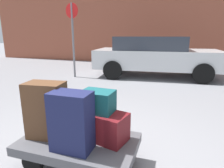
{
  "coord_description": "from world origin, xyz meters",
  "views": [
    {
      "loc": [
        0.95,
        -1.73,
        1.47
      ],
      "look_at": [
        0.0,
        1.2,
        0.69
      ],
      "focal_mm": 31.05,
      "sensor_mm": 36.0,
      "label": 1
    }
  ],
  "objects_px": {
    "suitcase_brown_center": "(46,110)",
    "bollard_kerb_near": "(205,67)",
    "no_parking_sign": "(73,33)",
    "luggage_cart": "(79,145)",
    "parked_car": "(155,55)",
    "duffel_bag_maroon_front_left": "(98,124)",
    "duffel_bag_teal_topmost_pile": "(98,101)",
    "suitcase_navy_front_right": "(72,122)"
  },
  "relations": [
    {
      "from": "suitcase_brown_center",
      "to": "bollard_kerb_near",
      "type": "distance_m",
      "value": 6.62
    },
    {
      "from": "no_parking_sign",
      "to": "luggage_cart",
      "type": "bearing_deg",
      "value": -60.83
    },
    {
      "from": "parked_car",
      "to": "duffel_bag_maroon_front_left",
      "type": "bearing_deg",
      "value": -90.71
    },
    {
      "from": "suitcase_brown_center",
      "to": "duffel_bag_teal_topmost_pile",
      "type": "bearing_deg",
      "value": 8.96
    },
    {
      "from": "duffel_bag_maroon_front_left",
      "to": "suitcase_navy_front_right",
      "type": "relative_size",
      "value": 1.1
    },
    {
      "from": "suitcase_navy_front_right",
      "to": "duffel_bag_teal_topmost_pile",
      "type": "height_order",
      "value": "suitcase_navy_front_right"
    },
    {
      "from": "bollard_kerb_near",
      "to": "parked_car",
      "type": "bearing_deg",
      "value": -158.48
    },
    {
      "from": "suitcase_navy_front_right",
      "to": "bollard_kerb_near",
      "type": "xyz_separation_m",
      "value": [
        2.02,
        6.29,
        -0.33
      ]
    },
    {
      "from": "suitcase_brown_center",
      "to": "parked_car",
      "type": "distance_m",
      "value": 5.47
    },
    {
      "from": "suitcase_navy_front_right",
      "to": "no_parking_sign",
      "type": "distance_m",
      "value": 5.27
    },
    {
      "from": "parked_car",
      "to": "no_parking_sign",
      "type": "bearing_deg",
      "value": -159.28
    },
    {
      "from": "duffel_bag_maroon_front_left",
      "to": "suitcase_navy_front_right",
      "type": "xyz_separation_m",
      "value": [
        -0.16,
        -0.31,
        0.15
      ]
    },
    {
      "from": "suitcase_brown_center",
      "to": "no_parking_sign",
      "type": "xyz_separation_m",
      "value": [
        -2.07,
        4.41,
        0.89
      ]
    },
    {
      "from": "suitcase_navy_front_right",
      "to": "bollard_kerb_near",
      "type": "distance_m",
      "value": 6.62
    },
    {
      "from": "duffel_bag_teal_topmost_pile",
      "to": "no_parking_sign",
      "type": "bearing_deg",
      "value": 125.32
    },
    {
      "from": "duffel_bag_maroon_front_left",
      "to": "no_parking_sign",
      "type": "height_order",
      "value": "no_parking_sign"
    },
    {
      "from": "duffel_bag_maroon_front_left",
      "to": "luggage_cart",
      "type": "bearing_deg",
      "value": -132.1
    },
    {
      "from": "suitcase_navy_front_right",
      "to": "suitcase_brown_center",
      "type": "distance_m",
      "value": 0.43
    },
    {
      "from": "suitcase_navy_front_right",
      "to": "duffel_bag_teal_topmost_pile",
      "type": "distance_m",
      "value": 0.37
    },
    {
      "from": "duffel_bag_teal_topmost_pile",
      "to": "no_parking_sign",
      "type": "relative_size",
      "value": 0.14
    },
    {
      "from": "duffel_bag_maroon_front_left",
      "to": "suitcase_navy_front_right",
      "type": "bearing_deg",
      "value": -103.46
    },
    {
      "from": "duffel_bag_maroon_front_left",
      "to": "no_parking_sign",
      "type": "xyz_separation_m",
      "value": [
        -2.63,
        4.26,
        1.05
      ]
    },
    {
      "from": "luggage_cart",
      "to": "suitcase_navy_front_right",
      "type": "bearing_deg",
      "value": -80.8
    },
    {
      "from": "luggage_cart",
      "to": "duffel_bag_teal_topmost_pile",
      "type": "relative_size",
      "value": 3.66
    },
    {
      "from": "suitcase_brown_center",
      "to": "bollard_kerb_near",
      "type": "relative_size",
      "value": 1.0
    },
    {
      "from": "parked_car",
      "to": "no_parking_sign",
      "type": "height_order",
      "value": "no_parking_sign"
    },
    {
      "from": "luggage_cart",
      "to": "no_parking_sign",
      "type": "distance_m",
      "value": 5.18
    },
    {
      "from": "no_parking_sign",
      "to": "parked_car",
      "type": "bearing_deg",
      "value": 20.72
    },
    {
      "from": "luggage_cart",
      "to": "bollard_kerb_near",
      "type": "xyz_separation_m",
      "value": [
        2.05,
        6.12,
        0.05
      ]
    },
    {
      "from": "suitcase_brown_center",
      "to": "suitcase_navy_front_right",
      "type": "bearing_deg",
      "value": -27.07
    },
    {
      "from": "parked_car",
      "to": "duffel_bag_teal_topmost_pile",
      "type": "bearing_deg",
      "value": -90.71
    },
    {
      "from": "parked_car",
      "to": "bollard_kerb_near",
      "type": "xyz_separation_m",
      "value": [
        1.8,
        0.71,
        -0.44
      ]
    },
    {
      "from": "duffel_bag_maroon_front_left",
      "to": "duffel_bag_teal_topmost_pile",
      "type": "xyz_separation_m",
      "value": [
        0.0,
        0.0,
        0.27
      ]
    },
    {
      "from": "luggage_cart",
      "to": "suitcase_brown_center",
      "type": "height_order",
      "value": "suitcase_brown_center"
    },
    {
      "from": "luggage_cart",
      "to": "no_parking_sign",
      "type": "bearing_deg",
      "value": 119.17
    },
    {
      "from": "no_parking_sign",
      "to": "duffel_bag_maroon_front_left",
      "type": "bearing_deg",
      "value": -58.28
    },
    {
      "from": "bollard_kerb_near",
      "to": "duffel_bag_teal_topmost_pile",
      "type": "bearing_deg",
      "value": -107.32
    },
    {
      "from": "bollard_kerb_near",
      "to": "no_parking_sign",
      "type": "bearing_deg",
      "value": -158.96
    },
    {
      "from": "duffel_bag_maroon_front_left",
      "to": "suitcase_brown_center",
      "type": "distance_m",
      "value": 0.6
    },
    {
      "from": "parked_car",
      "to": "suitcase_navy_front_right",
      "type": "bearing_deg",
      "value": -92.27
    },
    {
      "from": "parked_car",
      "to": "bollard_kerb_near",
      "type": "distance_m",
      "value": 1.99
    },
    {
      "from": "parked_car",
      "to": "luggage_cart",
      "type": "bearing_deg",
      "value": -92.65
    }
  ]
}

